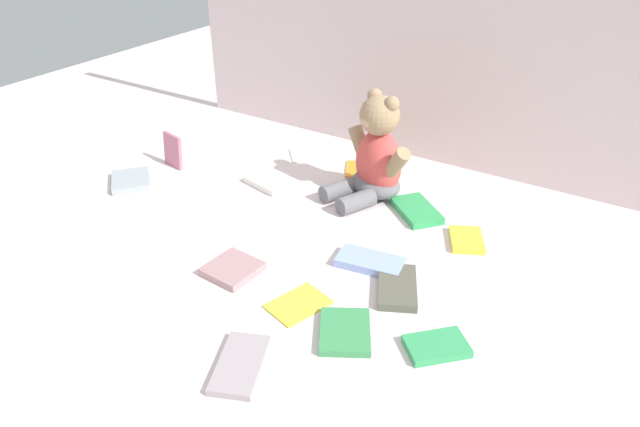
# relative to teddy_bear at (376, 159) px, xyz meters

# --- Properties ---
(ground_plane) EXTENTS (3.20, 3.20, 0.00)m
(ground_plane) POSITION_rel_teddy_bear_xyz_m (0.03, -0.19, -0.10)
(ground_plane) COLOR silver
(backdrop_drape) EXTENTS (1.54, 0.03, 0.62)m
(backdrop_drape) POSITION_rel_teddy_bear_xyz_m (0.03, 0.28, 0.21)
(backdrop_drape) COLOR silver
(backdrop_drape) RESTS_ON ground_plane
(teddy_bear) EXTENTS (0.21, 0.22, 0.26)m
(teddy_bear) POSITION_rel_teddy_bear_xyz_m (0.00, 0.00, 0.00)
(teddy_bear) COLOR #D84C47
(teddy_bear) RESTS_ON ground_plane
(book_case_0) EXTENTS (0.12, 0.15, 0.01)m
(book_case_0) POSITION_rel_teddy_bear_xyz_m (0.09, -0.64, -0.09)
(book_case_0) COLOR #9F9297
(book_case_0) RESTS_ON ground_plane
(book_case_1) EXTENTS (0.10, 0.11, 0.02)m
(book_case_1) POSITION_rel_teddy_bear_xyz_m (-0.09, -0.44, -0.09)
(book_case_1) COLOR #AA7F83
(book_case_1) RESTS_ON ground_plane
(book_case_2) EXTENTS (0.15, 0.09, 0.02)m
(book_case_2) POSITION_rel_teddy_bear_xyz_m (0.13, -0.27, -0.09)
(book_case_2) COLOR #8EA7E7
(book_case_2) RESTS_ON ground_plane
(book_case_3) EXTENTS (0.15, 0.15, 0.02)m
(book_case_3) POSITION_rel_teddy_bear_xyz_m (0.13, -0.03, -0.09)
(book_case_3) COLOR green
(book_case_3) RESTS_ON ground_plane
(book_case_4) EXTENTS (0.13, 0.14, 0.01)m
(book_case_4) POSITION_rel_teddy_bear_xyz_m (0.19, -0.48, -0.09)
(book_case_4) COLOR #398D4E
(book_case_4) RESTS_ON ground_plane
(book_case_5) EXTENTS (0.12, 0.12, 0.01)m
(book_case_5) POSITION_rel_teddy_bear_xyz_m (0.34, -0.43, -0.09)
(book_case_5) COLOR #339C58
(book_case_5) RESTS_ON ground_plane
(book_case_6) EXTENTS (0.10, 0.12, 0.01)m
(book_case_6) POSITION_rel_teddy_bear_xyz_m (0.27, -0.08, -0.09)
(book_case_6) COLOR yellow
(book_case_6) RESTS_ON ground_plane
(book_case_7) EXTENTS (0.13, 0.11, 0.02)m
(book_case_7) POSITION_rel_teddy_bear_xyz_m (-0.25, -0.09, -0.09)
(book_case_7) COLOR white
(book_case_7) RESTS_ON ground_plane
(book_case_8) EXTENTS (0.15, 0.15, 0.02)m
(book_case_8) POSITION_rel_teddy_bear_xyz_m (-0.56, -0.28, -0.09)
(book_case_8) COLOR #9BA6AC
(book_case_8) RESTS_ON ground_plane
(book_case_9) EXTENTS (0.13, 0.13, 0.01)m
(book_case_9) POSITION_rel_teddy_bear_xyz_m (-0.09, 0.11, -0.09)
(book_case_9) COLOR orange
(book_case_9) RESTS_ON ground_plane
(book_case_10) EXTENTS (0.11, 0.13, 0.01)m
(book_case_10) POSITION_rel_teddy_bear_xyz_m (0.08, -0.46, -0.09)
(book_case_10) COLOR yellow
(book_case_10) RESTS_ON ground_plane
(book_case_11) EXTENTS (0.12, 0.15, 0.02)m
(book_case_11) POSITION_rel_teddy_bear_xyz_m (0.22, -0.32, -0.09)
(book_case_11) COLOR #545446
(book_case_11) RESTS_ON ground_plane
(book_case_12) EXTENTS (0.14, 0.14, 0.01)m
(book_case_12) POSITION_rel_teddy_bear_xyz_m (-0.27, 0.11, -0.09)
(book_case_12) COLOR white
(book_case_12) RESTS_ON ground_plane
(book_case_13) EXTENTS (0.08, 0.03, 0.09)m
(book_case_13) POSITION_rel_teddy_bear_xyz_m (-0.54, -0.14, -0.05)
(book_case_13) COLOR #BE6580
(book_case_13) RESTS_ON ground_plane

